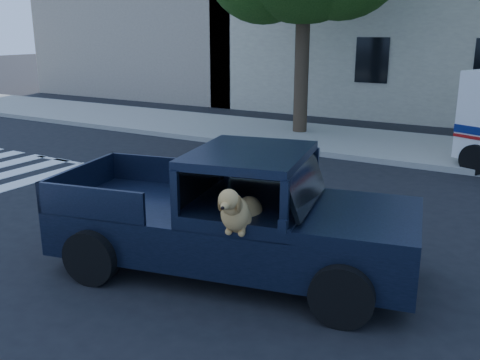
{
  "coord_description": "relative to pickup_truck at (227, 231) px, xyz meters",
  "views": [
    {
      "loc": [
        2.91,
        -5.8,
        3.27
      ],
      "look_at": [
        -0.33,
        -0.32,
        1.47
      ],
      "focal_mm": 40.0,
      "sensor_mm": 36.0,
      "label": 1
    }
  ],
  "objects": [
    {
      "name": "pickup_truck",
      "position": [
        0.0,
        0.0,
        0.0
      ],
      "size": [
        5.17,
        2.95,
        1.75
      ],
      "rotation": [
        0.0,
        0.0,
        0.21
      ],
      "color": "black",
      "rests_on": "ground"
    },
    {
      "name": "ground",
      "position": [
        0.75,
        -0.04,
        -0.59
      ],
      "size": [
        120.0,
        120.0,
        0.0
      ],
      "primitive_type": "plane",
      "color": "black",
      "rests_on": "ground"
    },
    {
      "name": "far_sidewalk",
      "position": [
        0.75,
        9.16,
        -0.52
      ],
      "size": [
        60.0,
        4.0,
        0.15
      ],
      "primitive_type": "cube",
      "color": "gray",
      "rests_on": "ground"
    },
    {
      "name": "building_left",
      "position": [
        -14.25,
        16.46,
        3.41
      ],
      "size": [
        12.0,
        6.0,
        8.0
      ],
      "primitive_type": "cube",
      "color": "tan",
      "rests_on": "ground"
    },
    {
      "name": "lane_stripes",
      "position": [
        2.75,
        3.36,
        -0.58
      ],
      "size": [
        21.6,
        0.14,
        0.01
      ],
      "primitive_type": null,
      "color": "silver",
      "rests_on": "ground"
    }
  ]
}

